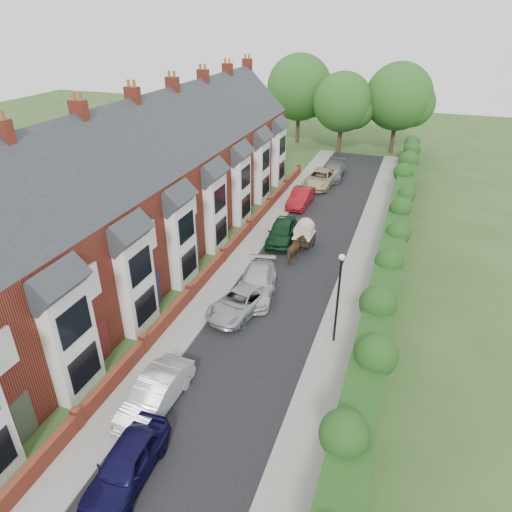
{
  "coord_description": "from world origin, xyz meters",
  "views": [
    {
      "loc": [
        5.87,
        -14.96,
        15.11
      ],
      "look_at": [
        -2.17,
        7.69,
        2.2
      ],
      "focal_mm": 32.0,
      "sensor_mm": 36.0,
      "label": 1
    }
  ],
  "objects_px": {
    "car_beige": "(321,178)",
    "horse": "(296,251)",
    "lamppost": "(339,288)",
    "car_silver_a": "(156,393)",
    "car_green": "(282,232)",
    "car_white": "(257,284)",
    "horse_cart": "(304,233)",
    "car_silver_b": "(241,301)",
    "car_grey": "(334,170)",
    "car_red": "(301,197)",
    "car_navy": "(127,463)"
  },
  "relations": [
    {
      "from": "car_white",
      "to": "car_green",
      "type": "xyz_separation_m",
      "value": [
        -0.64,
        7.34,
        0.07
      ]
    },
    {
      "from": "lamppost",
      "to": "car_silver_b",
      "type": "relative_size",
      "value": 1.09
    },
    {
      "from": "car_grey",
      "to": "horse",
      "type": "bearing_deg",
      "value": -88.26
    },
    {
      "from": "car_silver_a",
      "to": "car_green",
      "type": "bearing_deg",
      "value": 90.41
    },
    {
      "from": "car_silver_b",
      "to": "horse_cart",
      "type": "height_order",
      "value": "horse_cart"
    },
    {
      "from": "car_silver_b",
      "to": "car_white",
      "type": "distance_m",
      "value": 2.02
    },
    {
      "from": "car_red",
      "to": "horse",
      "type": "bearing_deg",
      "value": -76.35
    },
    {
      "from": "horse_cart",
      "to": "lamppost",
      "type": "bearing_deg",
      "value": -67.28
    },
    {
      "from": "car_red",
      "to": "horse",
      "type": "relative_size",
      "value": 2.25
    },
    {
      "from": "lamppost",
      "to": "car_silver_b",
      "type": "bearing_deg",
      "value": 169.75
    },
    {
      "from": "horse",
      "to": "horse_cart",
      "type": "relative_size",
      "value": 0.67
    },
    {
      "from": "car_white",
      "to": "horse",
      "type": "relative_size",
      "value": 2.49
    },
    {
      "from": "car_silver_a",
      "to": "horse_cart",
      "type": "bearing_deg",
      "value": 84.26
    },
    {
      "from": "car_navy",
      "to": "horse_cart",
      "type": "height_order",
      "value": "horse_cart"
    },
    {
      "from": "car_white",
      "to": "horse_cart",
      "type": "distance_m",
      "value": 6.98
    },
    {
      "from": "car_white",
      "to": "car_red",
      "type": "distance_m",
      "value": 14.84
    },
    {
      "from": "horse_cart",
      "to": "car_white",
      "type": "bearing_deg",
      "value": -99.51
    },
    {
      "from": "lamppost",
      "to": "car_green",
      "type": "height_order",
      "value": "lamppost"
    },
    {
      "from": "car_grey",
      "to": "car_silver_b",
      "type": "bearing_deg",
      "value": -92.28
    },
    {
      "from": "car_beige",
      "to": "horse_cart",
      "type": "bearing_deg",
      "value": -77.8
    },
    {
      "from": "car_grey",
      "to": "horse",
      "type": "xyz_separation_m",
      "value": [
        1.05,
        -18.66,
        0.1
      ]
    },
    {
      "from": "car_grey",
      "to": "car_white",
      "type": "bearing_deg",
      "value": -91.73
    },
    {
      "from": "car_white",
      "to": "car_red",
      "type": "height_order",
      "value": "car_red"
    },
    {
      "from": "lamppost",
      "to": "car_red",
      "type": "relative_size",
      "value": 1.14
    },
    {
      "from": "car_navy",
      "to": "car_red",
      "type": "bearing_deg",
      "value": 88.98
    },
    {
      "from": "lamppost",
      "to": "horse_cart",
      "type": "height_order",
      "value": "lamppost"
    },
    {
      "from": "car_beige",
      "to": "horse",
      "type": "height_order",
      "value": "horse"
    },
    {
      "from": "lamppost",
      "to": "car_white",
      "type": "distance_m",
      "value": 6.6
    },
    {
      "from": "car_silver_b",
      "to": "car_grey",
      "type": "relative_size",
      "value": 0.92
    },
    {
      "from": "car_grey",
      "to": "horse_cart",
      "type": "height_order",
      "value": "horse_cart"
    },
    {
      "from": "car_white",
      "to": "car_red",
      "type": "bearing_deg",
      "value": 83.65
    },
    {
      "from": "car_navy",
      "to": "horse_cart",
      "type": "xyz_separation_m",
      "value": [
        1.46,
        20.06,
        0.5
      ]
    },
    {
      "from": "car_silver_b",
      "to": "lamppost",
      "type": "bearing_deg",
      "value": 2.63
    },
    {
      "from": "car_red",
      "to": "car_grey",
      "type": "distance_m",
      "value": 8.65
    },
    {
      "from": "car_grey",
      "to": "horse_cart",
      "type": "bearing_deg",
      "value": -87.84
    },
    {
      "from": "car_silver_a",
      "to": "car_green",
      "type": "xyz_separation_m",
      "value": [
        0.48,
        17.16,
        0.07
      ]
    },
    {
      "from": "car_beige",
      "to": "car_grey",
      "type": "bearing_deg",
      "value": 81.52
    },
    {
      "from": "car_green",
      "to": "horse",
      "type": "relative_size",
      "value": 2.32
    },
    {
      "from": "lamppost",
      "to": "horse_cart",
      "type": "xyz_separation_m",
      "value": [
        -4.13,
        9.86,
        -2.07
      ]
    },
    {
      "from": "car_green",
      "to": "car_red",
      "type": "distance_m",
      "value": 7.48
    },
    {
      "from": "car_green",
      "to": "horse",
      "type": "xyz_separation_m",
      "value": [
        1.79,
        -2.64,
        0.05
      ]
    },
    {
      "from": "car_white",
      "to": "car_red",
      "type": "relative_size",
      "value": 1.11
    },
    {
      "from": "car_navy",
      "to": "car_red",
      "type": "relative_size",
      "value": 0.95
    },
    {
      "from": "car_white",
      "to": "car_beige",
      "type": "distance_m",
      "value": 20.41
    },
    {
      "from": "car_silver_a",
      "to": "car_grey",
      "type": "distance_m",
      "value": 33.21
    },
    {
      "from": "car_silver_a",
      "to": "car_white",
      "type": "relative_size",
      "value": 0.88
    },
    {
      "from": "car_white",
      "to": "car_grey",
      "type": "bearing_deg",
      "value": 79.08
    },
    {
      "from": "car_green",
      "to": "car_grey",
      "type": "distance_m",
      "value": 16.04
    },
    {
      "from": "car_silver_b",
      "to": "horse",
      "type": "height_order",
      "value": "horse"
    },
    {
      "from": "lamppost",
      "to": "car_silver_a",
      "type": "bearing_deg",
      "value": -133.16
    }
  ]
}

